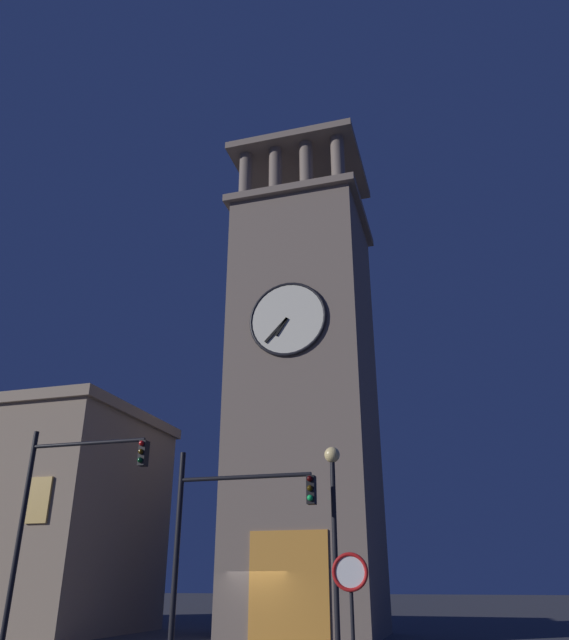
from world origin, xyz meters
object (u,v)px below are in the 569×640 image
object	(u,v)px
clocktower	(305,389)
street_lamp	(334,511)
traffic_signal_near	(222,523)
traffic_signal_mid	(59,501)
no_horn_sign	(350,582)

from	to	relation	value
clocktower	street_lamp	xyz separation A→B (m)	(-3.39, 10.47, -6.86)
traffic_signal_near	traffic_signal_mid	size ratio (longest dim) A/B	0.85
traffic_signal_near	street_lamp	distance (m)	3.09
traffic_signal_near	traffic_signal_mid	bearing A→B (deg)	-0.49
street_lamp	traffic_signal_near	bearing A→B (deg)	11.76
clocktower	traffic_signal_near	distance (m)	13.20
clocktower	no_horn_sign	distance (m)	16.88
clocktower	traffic_signal_near	size ratio (longest dim) A/B	4.76
clocktower	traffic_signal_mid	bearing A→B (deg)	65.68
no_horn_sign	clocktower	bearing A→B (deg)	-72.40
clocktower	traffic_signal_mid	distance (m)	13.71
clocktower	traffic_signal_mid	xyz separation A→B (m)	(4.99, 11.05, -6.39)
traffic_signal_mid	no_horn_sign	size ratio (longest dim) A/B	2.44
traffic_signal_mid	no_horn_sign	bearing A→B (deg)	163.58
no_horn_sign	traffic_signal_near	bearing A→B (deg)	-34.12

